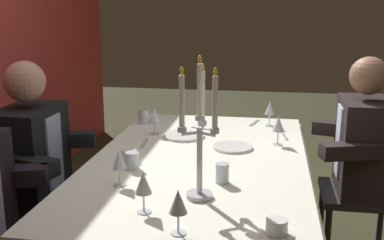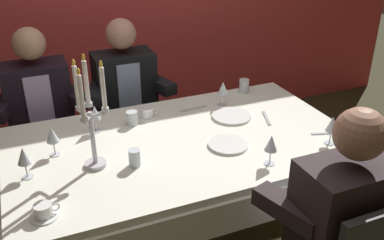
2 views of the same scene
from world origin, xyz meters
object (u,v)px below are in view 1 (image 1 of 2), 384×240
dining_table (199,180)px  wine_glass_3 (143,184)px  coffee_cup_0 (129,156)px  seated_diner_2 (364,146)px  wine_glass_5 (278,125)px  wine_glass_4 (119,160)px  wine_glass_2 (178,203)px  water_tumbler_1 (144,117)px  candelabra (200,136)px  water_tumbler_0 (132,161)px  wine_glass_1 (270,109)px  wine_glass_0 (155,116)px  seated_diner_1 (30,156)px  coffee_cup_1 (277,228)px  water_tumbler_2 (222,173)px  dinner_plate_1 (233,147)px  dinner_plate_0 (184,136)px

dining_table → wine_glass_3: 0.72m
coffee_cup_0 → seated_diner_2: 1.32m
wine_glass_3 → wine_glass_5: same height
wine_glass_3 → wine_glass_4: (0.26, 0.18, 0.00)m
wine_glass_2 → water_tumbler_1: bearing=19.4°
water_tumbler_1 → coffee_cup_0: (-0.75, -0.12, -0.02)m
water_tumbler_1 → candelabra: bearing=-154.6°
water_tumbler_1 → water_tumbler_0: bearing=-168.6°
wine_glass_1 → water_tumbler_1: 0.83m
water_tumbler_0 → seated_diner_2: seated_diner_2 is taller
wine_glass_0 → seated_diner_1: 0.76m
wine_glass_3 → water_tumbler_0: 0.51m
seated_diner_2 → coffee_cup_1: bearing=157.1°
dining_table → water_tumbler_2: (-0.32, -0.15, 0.16)m
wine_glass_3 → coffee_cup_0: bearing=21.8°
dining_table → water_tumbler_0: water_tumbler_0 is taller
wine_glass_2 → seated_diner_2: seated_diner_2 is taller
dinner_plate_1 → seated_diner_2: size_ratio=0.18×
wine_glass_0 → water_tumbler_2: bearing=-146.4°
wine_glass_4 → wine_glass_5: size_ratio=1.00×
wine_glass_0 → water_tumbler_0: size_ratio=1.97×
wine_glass_0 → wine_glass_5: bearing=-97.6°
wine_glass_4 → seated_diner_1: bearing=61.4°
water_tumbler_1 → coffee_cup_1: water_tumbler_1 is taller
water_tumbler_0 → water_tumbler_1: (0.86, 0.17, 0.01)m
wine_glass_3 → dinner_plate_0: bearing=2.1°
wine_glass_5 → coffee_cup_0: size_ratio=1.24×
dining_table → wine_glass_1: wine_glass_1 is taller
dining_table → seated_diner_2: (0.39, -0.89, 0.11)m
dinner_plate_0 → wine_glass_2: 1.24m
wine_glass_0 → water_tumbler_0: (-0.62, -0.04, -0.08)m
dining_table → wine_glass_2: (-0.82, -0.05, 0.24)m
candelabra → wine_glass_2: size_ratio=3.59×
coffee_cup_0 → seated_diner_1: (-0.00, 0.54, -0.03)m
wine_glass_2 → dining_table: bearing=3.7°
dining_table → wine_glass_3: size_ratio=11.83×
wine_glass_2 → wine_glass_0: bearing=17.3°
candelabra → wine_glass_0: bearing=24.2°
water_tumbler_0 → seated_diner_2: bearing=-63.2°
water_tumbler_1 → water_tumbler_2: water_tumbler_1 is taller
water_tumbler_2 → water_tumbler_0: bearing=75.9°
wine_glass_0 → seated_diner_2: seated_diner_2 is taller
wine_glass_3 → coffee_cup_1: wine_glass_3 is taller
wine_glass_2 → candelabra: bearing=-4.5°
coffee_cup_1 → wine_glass_1: bearing=1.4°
wine_glass_3 → water_tumbler_2: 0.45m
dining_table → wine_glass_5: 0.57m
dining_table → candelabra: size_ratio=3.30×
water_tumbler_0 → wine_glass_5: bearing=-53.1°
water_tumbler_2 → coffee_cup_0: size_ratio=0.68×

